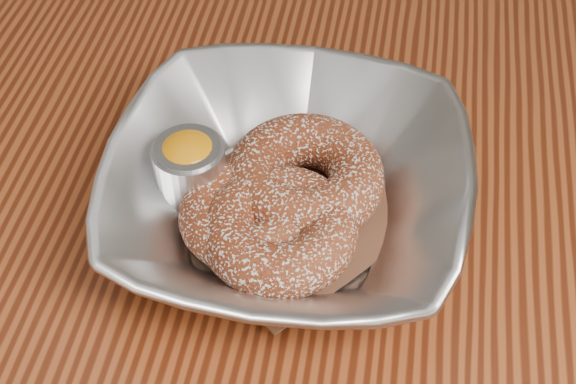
% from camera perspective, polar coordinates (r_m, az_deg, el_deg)
% --- Properties ---
extents(table, '(1.20, 0.80, 0.75)m').
position_cam_1_polar(table, '(0.68, -6.98, -5.84)').
color(table, maroon).
rests_on(table, ground_plane).
extents(serving_bowl, '(0.25, 0.25, 0.06)m').
position_cam_1_polar(serving_bowl, '(0.56, 0.00, 0.06)').
color(serving_bowl, silver).
rests_on(serving_bowl, table).
extents(parchment, '(0.20, 0.20, 0.00)m').
position_cam_1_polar(parchment, '(0.57, 0.00, -1.39)').
color(parchment, brown).
rests_on(parchment, table).
extents(donut_back, '(0.14, 0.14, 0.04)m').
position_cam_1_polar(donut_back, '(0.57, 1.20, 1.12)').
color(donut_back, maroon).
rests_on(donut_back, parchment).
extents(donut_front, '(0.13, 0.13, 0.04)m').
position_cam_1_polar(donut_front, '(0.54, -0.64, -2.71)').
color(donut_front, maroon).
rests_on(donut_front, parchment).
extents(donut_extra, '(0.12, 0.12, 0.03)m').
position_cam_1_polar(donut_extra, '(0.55, -2.98, -1.62)').
color(donut_extra, maroon).
rests_on(donut_extra, parchment).
extents(ramekin, '(0.05, 0.05, 0.06)m').
position_cam_1_polar(ramekin, '(0.57, -6.98, 1.71)').
color(ramekin, silver).
rests_on(ramekin, table).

